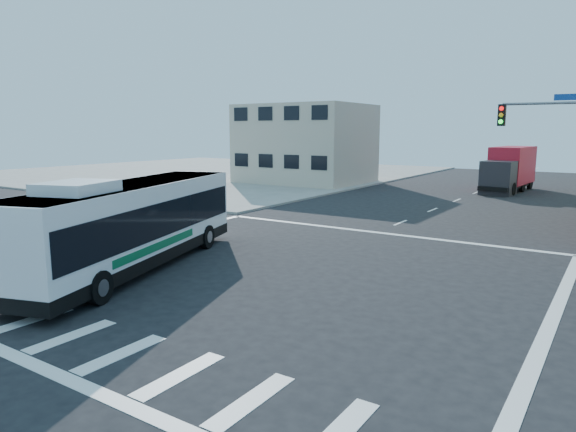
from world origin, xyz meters
The scene contains 5 objects.
ground centered at (0.00, 0.00, 0.00)m, with size 120.00×120.00×0.00m, color black.
sidewalk_nw centered at (-35.00, 35.00, 0.07)m, with size 50.00×50.00×0.15m, color gray.
building_west centered at (-17.02, 29.98, 4.01)m, with size 12.06×10.06×8.00m.
transit_bus centered at (-4.96, -2.55, 1.83)m, with size 6.49×12.86×3.75m.
box_truck centered at (2.11, 33.58, 1.92)m, with size 3.23×8.97×3.96m.
Camera 1 is at (10.90, -15.59, 5.38)m, focal length 32.00 mm.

